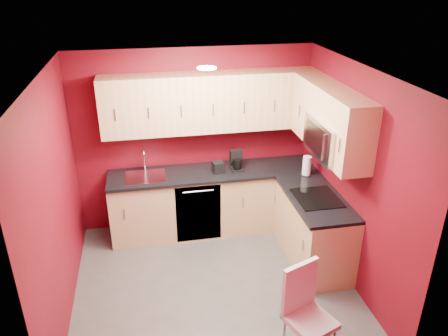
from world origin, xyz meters
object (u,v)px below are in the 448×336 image
object	(u,v)px
napkin_holder	(218,167)
dining_chair	(311,317)
sink	(145,174)
paper_towel	(307,166)
coffee_maker	(237,161)
microwave	(332,139)

from	to	relation	value
napkin_holder	dining_chair	bearing A→B (deg)	-79.21
sink	paper_towel	bearing A→B (deg)	-10.07
coffee_maker	napkin_holder	world-z (taller)	coffee_maker
microwave	napkin_holder	xyz separation A→B (m)	(-1.14, 0.93, -0.67)
sink	napkin_holder	bearing A→B (deg)	-4.33
sink	paper_towel	world-z (taller)	sink
coffee_maker	paper_towel	distance (m)	0.92
microwave	sink	size ratio (longest dim) A/B	1.46
coffee_maker	microwave	bearing A→B (deg)	-50.82
microwave	sink	xyz separation A→B (m)	(-2.09, 1.00, -0.72)
microwave	coffee_maker	size ratio (longest dim) A/B	2.86
microwave	paper_towel	world-z (taller)	microwave
coffee_maker	paper_towel	xyz separation A→B (m)	(0.87, -0.33, -0.00)
sink	coffee_maker	size ratio (longest dim) A/B	1.96
napkin_holder	dining_chair	distance (m)	2.42
napkin_holder	paper_towel	distance (m)	1.17
napkin_holder	paper_towel	xyz separation A→B (m)	(1.13, -0.30, 0.06)
coffee_maker	dining_chair	xyz separation A→B (m)	(0.18, -2.36, -0.56)
dining_chair	coffee_maker	bearing A→B (deg)	72.78
dining_chair	paper_towel	bearing A→B (deg)	49.78
coffee_maker	dining_chair	world-z (taller)	coffee_maker
microwave	paper_towel	xyz separation A→B (m)	(-0.01, 0.63, -0.62)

